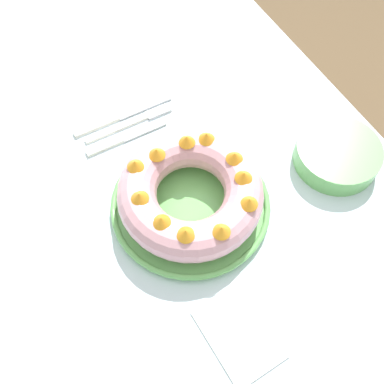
# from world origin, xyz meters

# --- Properties ---
(ground_plane) EXTENTS (8.00, 8.00, 0.00)m
(ground_plane) POSITION_xyz_m (0.00, 0.00, 0.00)
(ground_plane) COLOR brown
(dining_table) EXTENTS (1.58, 0.92, 0.78)m
(dining_table) POSITION_xyz_m (0.00, 0.00, 0.68)
(dining_table) COLOR silver
(dining_table) RESTS_ON ground_plane
(serving_dish) EXTENTS (0.32, 0.32, 0.02)m
(serving_dish) POSITION_xyz_m (0.03, 0.00, 0.79)
(serving_dish) COLOR #6BB760
(serving_dish) RESTS_ON dining_table
(bundt_cake) EXTENTS (0.28, 0.28, 0.09)m
(bundt_cake) POSITION_xyz_m (0.03, 0.00, 0.84)
(bundt_cake) COLOR #E09EAD
(bundt_cake) RESTS_ON serving_dish
(fork) EXTENTS (0.02, 0.21, 0.01)m
(fork) POSITION_xyz_m (-0.22, -0.01, 0.78)
(fork) COLOR white
(fork) RESTS_ON dining_table
(serving_knife) EXTENTS (0.02, 0.24, 0.01)m
(serving_knife) POSITION_xyz_m (-0.25, -0.04, 0.78)
(serving_knife) COLOR white
(serving_knife) RESTS_ON dining_table
(cake_knife) EXTENTS (0.02, 0.19, 0.01)m
(cake_knife) POSITION_xyz_m (-0.19, -0.05, 0.78)
(cake_knife) COLOR white
(cake_knife) RESTS_ON dining_table
(side_bowl) EXTENTS (0.18, 0.18, 0.05)m
(side_bowl) POSITION_xyz_m (0.08, 0.32, 0.80)
(side_bowl) COLOR #6BB760
(side_bowl) RESTS_ON dining_table
(napkin) EXTENTS (0.16, 0.11, 0.00)m
(napkin) POSITION_xyz_m (0.29, -0.05, 0.78)
(napkin) COLOR white
(napkin) RESTS_ON dining_table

